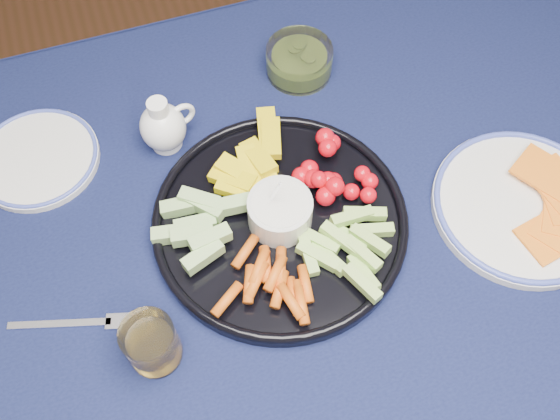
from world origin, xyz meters
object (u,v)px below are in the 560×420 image
object	(u,v)px
cheese_plate	(523,204)
crudite_platter	(278,219)
dining_table	(312,304)
creamer_pitcher	(164,126)
juice_tumbler	(152,345)
pickle_bowl	(299,62)
side_plate_extra	(37,158)

from	to	relation	value
cheese_plate	crudite_platter	bearing A→B (deg)	165.68
dining_table	cheese_plate	xyz separation A→B (m)	(0.31, 0.01, 0.10)
crudite_platter	creamer_pitcher	bearing A→B (deg)	120.44
juice_tumbler	pickle_bowl	bearing A→B (deg)	49.48
dining_table	side_plate_extra	size ratio (longest dim) A/B	9.31
dining_table	crudite_platter	xyz separation A→B (m)	(-0.02, 0.09, 0.11)
creamer_pitcher	juice_tumbler	size ratio (longest dim) A/B	1.21
cheese_plate	side_plate_extra	bearing A→B (deg)	154.34
cheese_plate	juice_tumbler	bearing A→B (deg)	-176.08
crudite_platter	cheese_plate	xyz separation A→B (m)	(0.33, -0.08, -0.01)
dining_table	crudite_platter	world-z (taller)	crudite_platter
crudite_platter	side_plate_extra	size ratio (longest dim) A/B	1.96
crudite_platter	side_plate_extra	xyz separation A→B (m)	(-0.30, 0.22, -0.01)
cheese_plate	juice_tumbler	xyz separation A→B (m)	(-0.53, -0.04, 0.02)
pickle_bowl	side_plate_extra	bearing A→B (deg)	-174.51
pickle_bowl	juice_tumbler	xyz separation A→B (m)	(-0.32, -0.38, 0.01)
cheese_plate	juice_tumbler	size ratio (longest dim) A/B	3.24
juice_tumbler	creamer_pitcher	bearing A→B (deg)	73.77
pickle_bowl	cheese_plate	xyz separation A→B (m)	(0.21, -0.34, -0.01)
pickle_bowl	cheese_plate	world-z (taller)	pickle_bowl
crudite_platter	creamer_pitcher	xyz separation A→B (m)	(-0.11, 0.19, 0.02)
cheese_plate	creamer_pitcher	bearing A→B (deg)	148.30
crudite_platter	cheese_plate	distance (m)	0.34
crudite_platter	creamer_pitcher	size ratio (longest dim) A/B	3.76
crudite_platter	juice_tumbler	size ratio (longest dim) A/B	4.54
cheese_plate	side_plate_extra	distance (m)	0.70
creamer_pitcher	crudite_platter	bearing A→B (deg)	-59.56
dining_table	pickle_bowl	size ratio (longest dim) A/B	15.86
side_plate_extra	pickle_bowl	bearing A→B (deg)	5.49
crudite_platter	juice_tumbler	bearing A→B (deg)	-148.93
dining_table	creamer_pitcher	world-z (taller)	creamer_pitcher
dining_table	cheese_plate	world-z (taller)	cheese_plate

